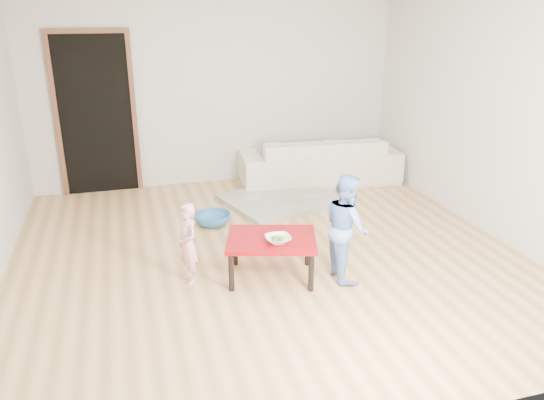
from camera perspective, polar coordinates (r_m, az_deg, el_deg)
name	(u,v)px	position (r m, az deg, el deg)	size (l,w,h in m)	color
floor	(267,253)	(5.43, -0.59, -5.73)	(5.00, 5.00, 0.01)	#AA8049
back_wall	(217,89)	(7.40, -5.95, 11.77)	(5.00, 0.02, 2.60)	beige
right_wall	(493,113)	(6.15, 22.70, 8.59)	(0.02, 5.00, 2.60)	beige
doorway	(96,116)	(7.32, -18.39, 8.57)	(1.02, 0.08, 2.11)	brown
sofa	(319,159)	(7.54, 5.07, 4.37)	(2.22, 0.87, 0.65)	beige
cushion	(297,153)	(7.23, 2.67, 5.07)	(0.47, 0.42, 0.12)	#E35919
red_table	(271,257)	(4.90, -0.07, -6.20)	(0.80, 0.60, 0.40)	maroon
bowl	(278,239)	(4.71, 0.65, -4.24)	(0.23, 0.23, 0.06)	white
broccoli	(278,239)	(4.71, 0.65, -4.24)	(0.12, 0.12, 0.06)	#2D5919
child_pink	(188,244)	(4.81, -9.03, -4.66)	(0.27, 0.18, 0.75)	#F67084
child_blue	(346,227)	(4.84, 8.00, -2.89)	(0.48, 0.37, 0.99)	#6799F0
basin	(213,219)	(6.13, -6.40, -2.07)	(0.41, 0.41, 0.13)	#29649D
blanket	(280,200)	(6.79, 0.91, 0.05)	(1.33, 1.11, 0.07)	beige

